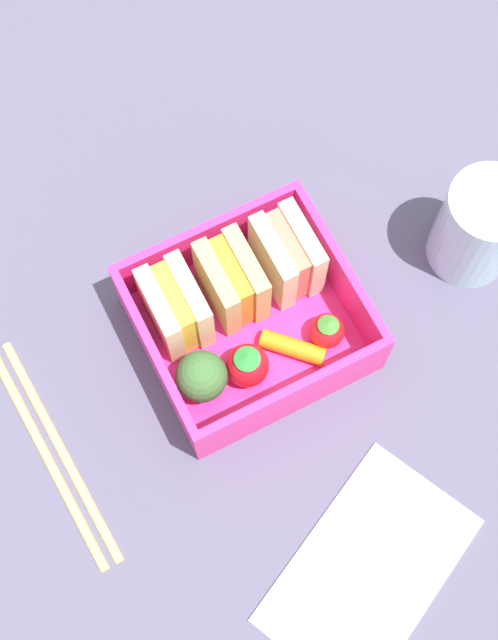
{
  "coord_description": "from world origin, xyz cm",
  "views": [
    {
      "loc": [
        -9.91,
        -19.4,
        62.55
      ],
      "look_at": [
        0.0,
        0.0,
        2.7
      ],
      "focal_mm": 50.0,
      "sensor_mm": 36.0,
      "label": 1
    }
  ],
  "objects_px": {
    "strawberry_left": "(247,365)",
    "drinking_glass": "(479,228)",
    "sandwich_center": "(287,255)",
    "chopstick_pair": "(53,452)",
    "sandwich_left": "(175,308)",
    "strawberry_far_left": "(327,330)",
    "sandwich_center_left": "(232,281)",
    "folded_napkin": "(368,570)",
    "broccoli_floret": "(202,377)",
    "carrot_stick_far_left": "(293,347)"
  },
  "relations": [
    {
      "from": "broccoli_floret",
      "to": "carrot_stick_far_left",
      "type": "xyz_separation_m",
      "value": [
        0.07,
        -0.01,
        -0.02
      ]
    },
    {
      "from": "sandwich_left",
      "to": "sandwich_center_left",
      "type": "xyz_separation_m",
      "value": [
        0.04,
        0.0,
        0.0
      ]
    },
    {
      "from": "strawberry_left",
      "to": "sandwich_left",
      "type": "bearing_deg",
      "value": 115.75
    },
    {
      "from": "sandwich_center_left",
      "to": "carrot_stick_far_left",
      "type": "height_order",
      "value": "sandwich_center_left"
    },
    {
      "from": "sandwich_center",
      "to": "chopstick_pair",
      "type": "distance_m",
      "value": 0.22
    },
    {
      "from": "carrot_stick_far_left",
      "to": "drinking_glass",
      "type": "bearing_deg",
      "value": 4.79
    },
    {
      "from": "chopstick_pair",
      "to": "drinking_glass",
      "type": "bearing_deg",
      "value": 0.14
    },
    {
      "from": "sandwich_left",
      "to": "drinking_glass",
      "type": "distance_m",
      "value": 0.23
    },
    {
      "from": "sandwich_center_left",
      "to": "folded_napkin",
      "type": "xyz_separation_m",
      "value": [
        -0.01,
        -0.22,
        -0.04
      ]
    },
    {
      "from": "broccoli_floret",
      "to": "carrot_stick_far_left",
      "type": "height_order",
      "value": "broccoli_floret"
    },
    {
      "from": "broccoli_floret",
      "to": "chopstick_pair",
      "type": "bearing_deg",
      "value": 176.29
    },
    {
      "from": "sandwich_center",
      "to": "strawberry_left",
      "type": "height_order",
      "value": "sandwich_center"
    },
    {
      "from": "broccoli_floret",
      "to": "sandwich_left",
      "type": "bearing_deg",
      "value": 84.08
    },
    {
      "from": "sandwich_center_left",
      "to": "strawberry_left",
      "type": "relative_size",
      "value": 1.58
    },
    {
      "from": "sandwich_center_left",
      "to": "drinking_glass",
      "type": "bearing_deg",
      "value": -13.84
    },
    {
      "from": "sandwich_center_left",
      "to": "drinking_glass",
      "type": "relative_size",
      "value": 0.7
    },
    {
      "from": "sandwich_left",
      "to": "strawberry_far_left",
      "type": "relative_size",
      "value": 1.85
    },
    {
      "from": "sandwich_left",
      "to": "drinking_glass",
      "type": "relative_size",
      "value": 0.7
    },
    {
      "from": "carrot_stick_far_left",
      "to": "strawberry_far_left",
      "type": "distance_m",
      "value": 0.03
    },
    {
      "from": "strawberry_left",
      "to": "drinking_glass",
      "type": "bearing_deg",
      "value": 3.8
    },
    {
      "from": "sandwich_left",
      "to": "sandwich_center_left",
      "type": "height_order",
      "value": "same"
    },
    {
      "from": "drinking_glass",
      "to": "sandwich_center",
      "type": "bearing_deg",
      "value": 161.88
    },
    {
      "from": "carrot_stick_far_left",
      "to": "folded_napkin",
      "type": "height_order",
      "value": "carrot_stick_far_left"
    },
    {
      "from": "drinking_glass",
      "to": "carrot_stick_far_left",
      "type": "bearing_deg",
      "value": -175.21
    },
    {
      "from": "chopstick_pair",
      "to": "strawberry_left",
      "type": "bearing_deg",
      "value": -4.69
    },
    {
      "from": "chopstick_pair",
      "to": "drinking_glass",
      "type": "distance_m",
      "value": 0.35
    },
    {
      "from": "chopstick_pair",
      "to": "folded_napkin",
      "type": "height_order",
      "value": "chopstick_pair"
    },
    {
      "from": "strawberry_left",
      "to": "strawberry_far_left",
      "type": "xyz_separation_m",
      "value": [
        0.06,
        -0.0,
        -0.0
      ]
    },
    {
      "from": "sandwich_center_left",
      "to": "carrot_stick_far_left",
      "type": "relative_size",
      "value": 1.24
    },
    {
      "from": "sandwich_center",
      "to": "sandwich_left",
      "type": "bearing_deg",
      "value": 180.0
    },
    {
      "from": "strawberry_left",
      "to": "chopstick_pair",
      "type": "bearing_deg",
      "value": 175.31
    },
    {
      "from": "broccoli_floret",
      "to": "strawberry_left",
      "type": "height_order",
      "value": "broccoli_floret"
    },
    {
      "from": "strawberry_far_left",
      "to": "folded_napkin",
      "type": "distance_m",
      "value": 0.17
    },
    {
      "from": "sandwich_left",
      "to": "carrot_stick_far_left",
      "type": "bearing_deg",
      "value": -41.91
    },
    {
      "from": "sandwich_left",
      "to": "sandwich_center",
      "type": "distance_m",
      "value": 0.09
    },
    {
      "from": "chopstick_pair",
      "to": "carrot_stick_far_left",
      "type": "bearing_deg",
      "value": -3.87
    },
    {
      "from": "sandwich_center",
      "to": "folded_napkin",
      "type": "height_order",
      "value": "sandwich_center"
    },
    {
      "from": "sandwich_center_left",
      "to": "chopstick_pair",
      "type": "relative_size",
      "value": 0.32
    },
    {
      "from": "sandwich_left",
      "to": "broccoli_floret",
      "type": "distance_m",
      "value": 0.05
    },
    {
      "from": "carrot_stick_far_left",
      "to": "sandwich_center",
      "type": "bearing_deg",
      "value": 66.9
    },
    {
      "from": "folded_napkin",
      "to": "drinking_glass",
      "type": "bearing_deg",
      "value": 42.98
    },
    {
      "from": "sandwich_left",
      "to": "broccoli_floret",
      "type": "relative_size",
      "value": 1.33
    },
    {
      "from": "broccoli_floret",
      "to": "chopstick_pair",
      "type": "distance_m",
      "value": 0.12
    },
    {
      "from": "carrot_stick_far_left",
      "to": "folded_napkin",
      "type": "xyz_separation_m",
      "value": [
        -0.03,
        -0.16,
        -0.02
      ]
    },
    {
      "from": "sandwich_left",
      "to": "strawberry_far_left",
      "type": "distance_m",
      "value": 0.11
    },
    {
      "from": "sandwich_center_left",
      "to": "chopstick_pair",
      "type": "bearing_deg",
      "value": -164.74
    },
    {
      "from": "sandwich_center",
      "to": "strawberry_left",
      "type": "xyz_separation_m",
      "value": [
        -0.06,
        -0.06,
        -0.01
      ]
    },
    {
      "from": "sandwich_center",
      "to": "chopstick_pair",
      "type": "relative_size",
      "value": 0.32
    },
    {
      "from": "broccoli_floret",
      "to": "drinking_glass",
      "type": "distance_m",
      "value": 0.23
    },
    {
      "from": "sandwich_left",
      "to": "chopstick_pair",
      "type": "distance_m",
      "value": 0.13
    }
  ]
}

